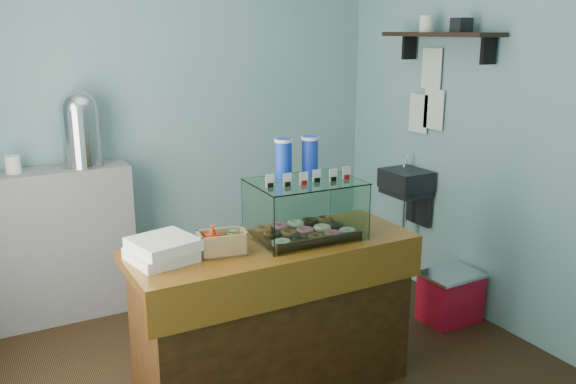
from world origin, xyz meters
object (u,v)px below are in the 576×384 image
display_case (303,206)px  red_cooler (450,296)px  coffee_urn (80,127)px  counter (274,317)px

display_case → red_cooler: 1.58m
display_case → coffee_urn: 1.80m
coffee_urn → red_cooler: size_ratio=1.30×
counter → display_case: 0.65m
counter → red_cooler: size_ratio=3.87×
display_case → red_cooler: (1.30, 0.12, -0.89)m
counter → red_cooler: 1.54m
coffee_urn → display_case: bearing=-59.2°
display_case → coffee_urn: bearing=122.8°
red_cooler → display_case: bearing=-175.5°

